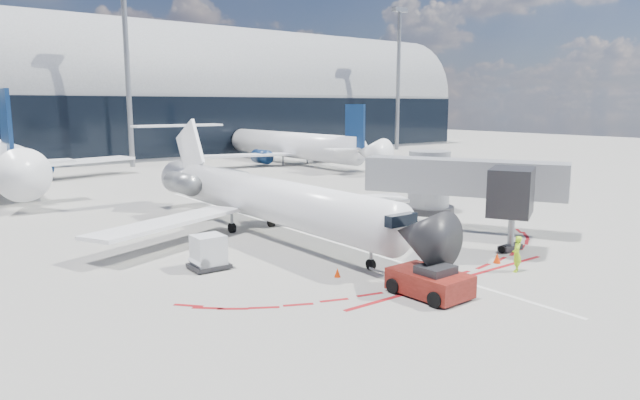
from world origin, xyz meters
TOP-DOWN VIEW (x-y plane):
  - ground at (0.00, 0.00)m, footprint 260.00×260.00m
  - apron_centerline at (0.00, 2.00)m, footprint 0.25×40.00m
  - apron_stop_bar at (0.00, -11.50)m, footprint 14.00×0.25m
  - terminal_building at (0.00, 64.97)m, footprint 150.00×24.15m
  - jet_bridge at (9.79, -3.01)m, footprint 10.03×15.20m
  - light_mast_centre at (5.00, 48.00)m, footprint 0.70×0.70m
  - light_mast_east at (55.00, 48.00)m, footprint 0.70×0.70m
  - regional_jet at (-2.17, 2.76)m, footprint 23.45×28.91m
  - pushback_tug at (-2.75, -12.26)m, footprint 2.46×5.52m
  - ramp_worker at (3.46, -12.44)m, footprint 0.80×0.71m
  - uld_container at (-8.68, -2.61)m, footprint 1.93×1.66m
  - safety_cone_left at (-4.30, -7.69)m, footprint 0.32×0.32m
  - safety_cone_right at (4.04, -10.90)m, footprint 0.39×0.39m
  - bg_airliner_2 at (24.58, 38.48)m, footprint 32.33×34.23m

SIDE VIEW (x-z plane):
  - ground at x=0.00m, z-range 0.00..0.00m
  - apron_centerline at x=0.00m, z-range 0.00..0.01m
  - apron_stop_bar at x=0.00m, z-range 0.00..0.01m
  - safety_cone_left at x=-4.30m, z-range 0.00..0.45m
  - safety_cone_right at x=4.04m, z-range 0.00..0.55m
  - pushback_tug at x=-2.75m, z-range -0.08..1.34m
  - uld_container at x=-8.68m, z-range -0.01..1.76m
  - ramp_worker at x=3.46m, z-range 0.00..1.85m
  - regional_jet at x=-2.17m, z-range -1.20..6.04m
  - jet_bridge at x=9.79m, z-range 0.56..5.46m
  - bg_airliner_2 at x=24.58m, z-range 0.00..10.46m
  - terminal_building at x=0.00m, z-range -3.48..20.52m
  - light_mast_centre at x=5.00m, z-range 0.00..25.00m
  - light_mast_east at x=55.00m, z-range 0.00..25.00m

